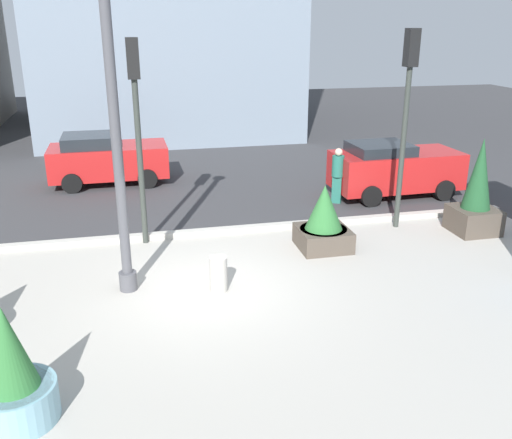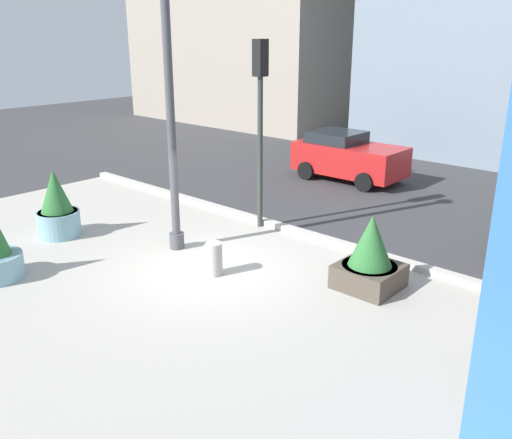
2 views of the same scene
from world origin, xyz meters
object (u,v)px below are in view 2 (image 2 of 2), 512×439
(lamp_post, at_px, (171,116))
(car_far_lane, at_px, (348,156))
(potted_plant_curbside, at_px, (57,208))
(concrete_bollard, at_px, (214,259))
(potted_plant_mid_plaza, at_px, (370,257))
(pedestrian_by_curb, at_px, (510,223))
(traffic_light_far_side, at_px, (260,105))

(lamp_post, xyz_separation_m, car_far_lane, (-0.56, 8.42, -2.40))
(potted_plant_curbside, xyz_separation_m, concrete_bollard, (4.77, 1.02, -0.38))
(potted_plant_mid_plaza, xyz_separation_m, concrete_bollard, (-2.85, -1.71, -0.31))
(potted_plant_mid_plaza, distance_m, pedestrian_by_curb, 3.74)
(pedestrian_by_curb, bearing_deg, concrete_bollard, -131.34)
(pedestrian_by_curb, bearing_deg, lamp_post, -143.67)
(potted_plant_curbside, height_order, traffic_light_far_side, traffic_light_far_side)
(potted_plant_mid_plaza, bearing_deg, pedestrian_by_curb, 64.35)
(potted_plant_curbside, relative_size, car_far_lane, 0.46)
(concrete_bollard, bearing_deg, car_far_lane, 104.94)
(lamp_post, relative_size, car_far_lane, 1.72)
(lamp_post, xyz_separation_m, traffic_light_far_side, (0.45, 2.58, 0.04))
(potted_plant_mid_plaza, bearing_deg, concrete_bollard, -149.00)
(potted_plant_mid_plaza, height_order, concrete_bollard, potted_plant_mid_plaza)
(concrete_bollard, bearing_deg, traffic_light_far_side, 114.10)
(concrete_bollard, bearing_deg, potted_plant_curbside, -167.91)
(potted_plant_mid_plaza, bearing_deg, potted_plant_curbside, -160.26)
(lamp_post, xyz_separation_m, potted_plant_mid_plaza, (4.66, 1.25, -2.58))
(potted_plant_curbside, bearing_deg, traffic_light_far_side, 50.02)
(lamp_post, xyz_separation_m, concrete_bollard, (1.81, -0.46, -2.89))
(lamp_post, distance_m, concrete_bollard, 3.44)
(lamp_post, bearing_deg, concrete_bollard, -14.29)
(traffic_light_far_side, bearing_deg, concrete_bollard, -65.90)
(traffic_light_far_side, xyz_separation_m, car_far_lane, (-1.01, 5.84, -2.44))
(potted_plant_mid_plaza, height_order, traffic_light_far_side, traffic_light_far_side)
(concrete_bollard, xyz_separation_m, pedestrian_by_curb, (4.46, 5.07, 0.56))
(traffic_light_far_side, relative_size, car_far_lane, 1.26)
(concrete_bollard, height_order, traffic_light_far_side, traffic_light_far_side)
(potted_plant_mid_plaza, height_order, pedestrian_by_curb, pedestrian_by_curb)
(lamp_post, relative_size, pedestrian_by_curb, 3.97)
(concrete_bollard, height_order, car_far_lane, car_far_lane)
(lamp_post, distance_m, car_far_lane, 8.78)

